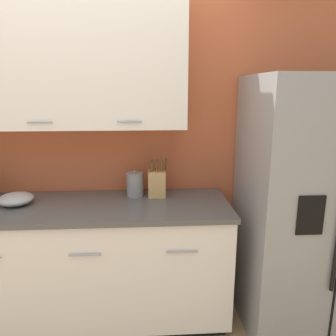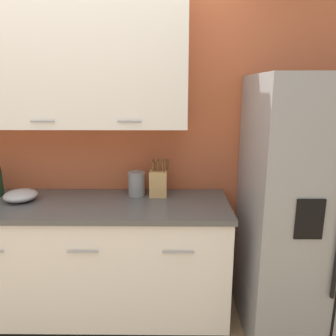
% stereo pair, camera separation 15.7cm
% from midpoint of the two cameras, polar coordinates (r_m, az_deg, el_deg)
% --- Properties ---
extents(wall_back, '(10.00, 0.39, 2.60)m').
position_cam_midpoint_polar(wall_back, '(2.58, -15.63, 8.35)').
color(wall_back, '#BC5B38').
rests_on(wall_back, ground_plane).
extents(counter_unit, '(2.52, 0.64, 0.92)m').
position_cam_midpoint_polar(counter_unit, '(2.63, -17.28, -15.08)').
color(counter_unit, black).
rests_on(counter_unit, ground_plane).
extents(refrigerator, '(0.94, 0.78, 1.80)m').
position_cam_midpoint_polar(refrigerator, '(2.50, 26.09, -6.60)').
color(refrigerator, gray).
rests_on(refrigerator, ground_plane).
extents(knife_block, '(0.14, 0.11, 0.29)m').
position_cam_midpoint_polar(knife_block, '(2.42, 0.13, -2.51)').
color(knife_block, tan).
rests_on(knife_block, counter_unit).
extents(steel_canister, '(0.13, 0.13, 0.19)m').
position_cam_midpoint_polar(steel_canister, '(2.45, -3.65, -2.73)').
color(steel_canister, gray).
rests_on(steel_canister, counter_unit).
extents(mixing_bowl, '(0.23, 0.23, 0.08)m').
position_cam_midpoint_polar(mixing_bowl, '(2.53, -22.68, -4.45)').
color(mixing_bowl, '#A3A3A5').
rests_on(mixing_bowl, counter_unit).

